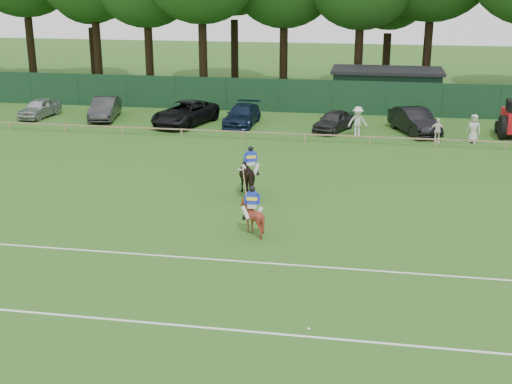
% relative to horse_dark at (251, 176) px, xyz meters
% --- Properties ---
extents(ground, '(160.00, 160.00, 0.00)m').
position_rel_horse_dark_xyz_m(ground, '(0.40, -6.71, -0.95)').
color(ground, '#1E4C14').
rests_on(ground, ground).
extents(horse_dark, '(1.89, 2.47, 1.90)m').
position_rel_horse_dark_xyz_m(horse_dark, '(0.00, 0.00, 0.00)').
color(horse_dark, black).
rests_on(horse_dark, ground).
extents(horse_chestnut, '(1.18, 1.32, 1.41)m').
position_rel_horse_dark_xyz_m(horse_chestnut, '(0.95, -4.88, -0.24)').
color(horse_chestnut, maroon).
rests_on(horse_chestnut, ground).
extents(sedan_silver, '(2.01, 4.15, 1.37)m').
position_rel_horse_dark_xyz_m(sedan_silver, '(-18.44, 15.38, -0.26)').
color(sedan_silver, '#AEB1B3').
rests_on(sedan_silver, ground).
extents(sedan_grey, '(2.50, 4.91, 1.54)m').
position_rel_horse_dark_xyz_m(sedan_grey, '(-13.50, 15.58, -0.18)').
color(sedan_grey, '#2A2A2C').
rests_on(sedan_grey, ground).
extents(suv_black, '(4.17, 6.30, 1.61)m').
position_rel_horse_dark_xyz_m(suv_black, '(-7.30, 14.75, -0.14)').
color(suv_black, black).
rests_on(suv_black, ground).
extents(sedan_navy, '(2.13, 4.86, 1.39)m').
position_rel_horse_dark_xyz_m(sedan_navy, '(-3.40, 15.32, -0.25)').
color(sedan_navy, '#111D35').
rests_on(sedan_navy, ground).
extents(hatch_grey, '(2.94, 4.32, 1.37)m').
position_rel_horse_dark_xyz_m(hatch_grey, '(2.96, 14.54, -0.27)').
color(hatch_grey, '#2B2A2D').
rests_on(hatch_grey, ground).
extents(estate_black, '(3.50, 5.26, 1.64)m').
position_rel_horse_dark_xyz_m(estate_black, '(8.22, 14.83, -0.13)').
color(estate_black, black).
rests_on(estate_black, ground).
extents(spectator_left, '(1.37, 0.97, 1.94)m').
position_rel_horse_dark_xyz_m(spectator_left, '(4.57, 13.22, 0.02)').
color(spectator_left, silver).
rests_on(spectator_left, ground).
extents(spectator_mid, '(0.89, 0.37, 1.53)m').
position_rel_horse_dark_xyz_m(spectator_mid, '(9.49, 12.36, -0.19)').
color(spectator_mid, white).
rests_on(spectator_mid, ground).
extents(spectator_right, '(1.02, 0.84, 1.79)m').
position_rel_horse_dark_xyz_m(spectator_right, '(11.68, 12.71, -0.05)').
color(spectator_right, beige).
rests_on(spectator_right, ground).
extents(rider_dark, '(0.90, 0.59, 1.41)m').
position_rel_horse_dark_xyz_m(rider_dark, '(0.01, -0.01, 0.81)').
color(rider_dark, silver).
rests_on(rider_dark, ground).
extents(rider_chestnut, '(0.94, 0.57, 2.05)m').
position_rel_horse_dark_xyz_m(rider_chestnut, '(0.95, -4.89, 0.43)').
color(rider_chestnut, silver).
rests_on(rider_chestnut, ground).
extents(polo_ball, '(0.09, 0.09, 0.09)m').
position_rel_horse_dark_xyz_m(polo_ball, '(4.00, -12.32, -0.90)').
color(polo_ball, silver).
rests_on(polo_ball, ground).
extents(pitch_lines, '(60.00, 5.10, 0.01)m').
position_rel_horse_dark_xyz_m(pitch_lines, '(0.40, -10.21, -0.94)').
color(pitch_lines, silver).
rests_on(pitch_lines, ground).
extents(pitch_rail, '(62.10, 0.10, 0.50)m').
position_rel_horse_dark_xyz_m(pitch_rail, '(0.40, 11.29, -0.50)').
color(pitch_rail, '#997F5B').
rests_on(pitch_rail, ground).
extents(perimeter_fence, '(92.08, 0.08, 2.50)m').
position_rel_horse_dark_xyz_m(perimeter_fence, '(0.40, 20.29, 0.30)').
color(perimeter_fence, '#14351E').
rests_on(perimeter_fence, ground).
extents(utility_shed, '(8.40, 4.40, 3.04)m').
position_rel_horse_dark_xyz_m(utility_shed, '(6.40, 23.29, 0.59)').
color(utility_shed, '#14331E').
rests_on(utility_shed, ground).
extents(tree_row, '(96.00, 12.00, 21.00)m').
position_rel_horse_dark_xyz_m(tree_row, '(2.40, 28.29, -0.95)').
color(tree_row, '#26561C').
rests_on(tree_row, ground).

